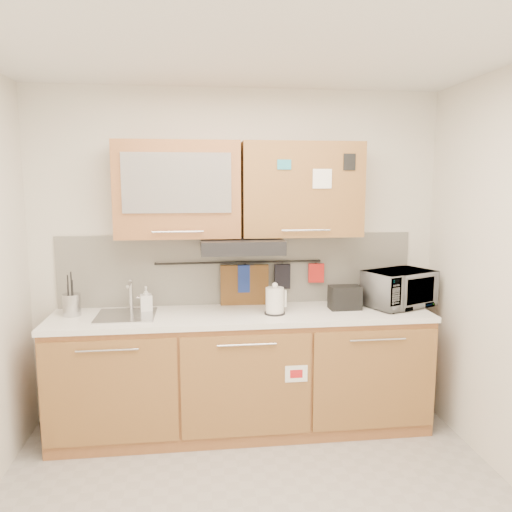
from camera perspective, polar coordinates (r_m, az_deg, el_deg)
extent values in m
plane|color=white|center=(2.54, 1.06, 24.80)|extent=(3.20, 3.20, 0.00)
plane|color=silver|center=(3.97, -2.02, -0.05)|extent=(3.20, 0.00, 3.20)
cube|color=#A96E3C|center=(3.91, -1.56, -13.29)|extent=(2.80, 0.60, 0.88)
cube|color=black|center=(4.07, -1.53, -18.40)|extent=(2.80, 0.54, 0.10)
cube|color=#A17239|center=(3.64, -16.37, -14.80)|extent=(0.91, 0.02, 0.74)
cylinder|color=silver|center=(3.51, -16.65, -10.29)|extent=(0.41, 0.01, 0.01)
cube|color=#A17239|center=(3.61, -1.07, -14.66)|extent=(0.91, 0.02, 0.74)
cylinder|color=silver|center=(3.47, -1.04, -10.11)|extent=(0.41, 0.01, 0.01)
cube|color=#A17239|center=(3.81, 13.45, -13.61)|extent=(0.91, 0.02, 0.74)
cylinder|color=silver|center=(3.68, 13.75, -9.27)|extent=(0.41, 0.01, 0.01)
cube|color=white|center=(3.75, -1.57, -6.80)|extent=(2.82, 0.62, 0.04)
cube|color=silver|center=(3.98, -1.99, -1.50)|extent=(2.80, 0.02, 0.56)
cube|color=#A96E3C|center=(3.74, -8.92, 7.49)|extent=(0.90, 0.35, 0.70)
cube|color=silver|center=(3.56, -9.03, 8.25)|extent=(0.76, 0.02, 0.42)
cube|color=#A17239|center=(3.82, 5.12, 7.57)|extent=(0.90, 0.35, 0.70)
cube|color=white|center=(3.67, 7.58, 8.75)|extent=(0.14, 0.00, 0.14)
cube|color=black|center=(3.71, -1.69, 1.22)|extent=(0.60, 0.46, 0.10)
cube|color=silver|center=(3.78, -14.63, -6.73)|extent=(0.42, 0.40, 0.03)
cylinder|color=silver|center=(3.90, -14.10, -4.35)|extent=(0.03, 0.03, 0.24)
cylinder|color=silver|center=(3.80, -14.30, -3.14)|extent=(0.02, 0.18, 0.02)
cylinder|color=black|center=(3.93, -1.95, -0.73)|extent=(1.30, 0.02, 0.02)
cylinder|color=#ADAEB2|center=(3.89, -20.31, -5.26)|extent=(0.13, 0.13, 0.16)
cylinder|color=black|center=(3.89, -20.64, -4.22)|extent=(0.01, 0.01, 0.30)
cylinder|color=black|center=(3.86, -20.18, -4.54)|extent=(0.01, 0.01, 0.27)
cylinder|color=black|center=(3.89, -20.30, -4.03)|extent=(0.01, 0.01, 0.32)
cylinder|color=black|center=(3.86, -20.65, -4.79)|extent=(0.01, 0.01, 0.24)
cylinder|color=silver|center=(3.69, 2.16, -5.15)|extent=(0.17, 0.17, 0.20)
sphere|color=silver|center=(3.67, 2.17, -3.37)|extent=(0.04, 0.04, 0.04)
cube|color=silver|center=(3.73, 3.29, -4.86)|extent=(0.03, 0.03, 0.13)
cylinder|color=black|center=(3.71, 2.15, -6.52)|extent=(0.15, 0.15, 0.01)
cube|color=black|center=(3.89, 10.12, -4.69)|extent=(0.24, 0.15, 0.18)
cube|color=black|center=(3.86, 9.55, -3.54)|extent=(0.07, 0.11, 0.01)
cube|color=black|center=(3.89, 10.75, -3.49)|extent=(0.07, 0.11, 0.01)
imported|color=#999999|center=(4.06, 16.02, -3.60)|extent=(0.61, 0.52, 0.28)
imported|color=#999999|center=(3.85, -12.44, -4.83)|extent=(0.10, 0.10, 0.19)
cube|color=brown|center=(3.97, -1.32, -4.38)|extent=(0.38, 0.04, 0.47)
cube|color=navy|center=(3.94, -1.16, -2.60)|extent=(0.13, 0.04, 0.22)
cube|color=black|center=(3.98, 3.03, -2.35)|extent=(0.13, 0.04, 0.20)
cube|color=#B51B18|center=(4.03, 6.89, -1.94)|extent=(0.13, 0.03, 0.15)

